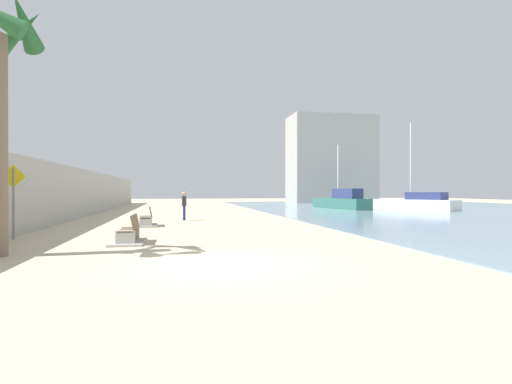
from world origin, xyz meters
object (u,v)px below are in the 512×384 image
at_px(bench_near, 129,236).
at_px(pedestrian_sign, 13,193).
at_px(bench_far, 146,221).
at_px(boat_far_right, 342,201).
at_px(boat_distant, 347,199).
at_px(person_walking, 184,204).
at_px(boat_mid_bay, 416,203).

xyz_separation_m(bench_near, pedestrian_sign, (-4.23, 1.82, 1.46)).
bearing_deg(pedestrian_sign, bench_near, -23.28).
xyz_separation_m(bench_near, bench_far, (0.13, 6.72, 0.00)).
bearing_deg(bench_far, boat_far_right, 42.53).
bearing_deg(bench_near, boat_distant, 55.77).
bearing_deg(bench_near, bench_far, 88.87).
height_order(bench_near, bench_far, same).
bearing_deg(person_walking, boat_distant, 47.89).
relative_size(boat_far_right, pedestrian_sign, 2.96).
height_order(bench_near, boat_distant, boat_distant).
distance_m(boat_far_right, boat_mid_bay, 6.65).
relative_size(person_walking, boat_far_right, 0.21).
distance_m(bench_near, pedestrian_sign, 4.83).
bearing_deg(boat_distant, boat_far_right, -116.10).
bearing_deg(pedestrian_sign, boat_far_right, 43.81).
bearing_deg(boat_mid_bay, bench_near, -140.37).
xyz_separation_m(bench_far, boat_mid_bay, (22.74, 12.23, 0.43)).
bearing_deg(boat_mid_bay, boat_far_right, 149.43).
bearing_deg(bench_near, boat_mid_bay, 39.63).
bearing_deg(boat_distant, person_walking, -132.11).
bearing_deg(bench_near, boat_far_right, 52.47).
bearing_deg(boat_far_right, boat_distant, 63.90).
bearing_deg(bench_far, boat_distant, 49.57).
xyz_separation_m(person_walking, boat_mid_bay, (20.80, 8.59, -0.34)).
bearing_deg(boat_far_right, bench_near, -127.53).
xyz_separation_m(bench_far, pedestrian_sign, (-4.36, -4.90, 1.46)).
bearing_deg(person_walking, pedestrian_sign, -126.43).
bearing_deg(pedestrian_sign, person_walking, 53.57).
relative_size(bench_near, boat_mid_bay, 0.27).
height_order(bench_far, boat_mid_bay, boat_mid_bay).
relative_size(bench_near, boat_distant, 0.42).
relative_size(boat_distant, boat_mid_bay, 0.63).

